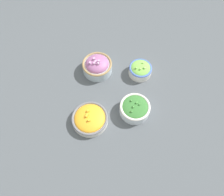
# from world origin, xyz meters

# --- Properties ---
(ground_plane) EXTENTS (3.00, 3.00, 0.00)m
(ground_plane) POSITION_xyz_m (0.00, 0.00, 0.00)
(ground_plane) COLOR #4C5156
(bowl_red_onion) EXTENTS (0.15, 0.15, 0.09)m
(bowl_red_onion) POSITION_xyz_m (0.18, 0.09, 0.04)
(bowl_red_onion) COLOR #B2C1CC
(bowl_red_onion) RESTS_ON ground_plane
(bowl_broccoli) EXTENTS (0.14, 0.14, 0.07)m
(bowl_broccoli) POSITION_xyz_m (-0.05, -0.11, 0.03)
(bowl_broccoli) COLOR silver
(bowl_broccoli) RESTS_ON ground_plane
(bowl_squash) EXTENTS (0.17, 0.17, 0.06)m
(bowl_squash) POSITION_xyz_m (-0.11, 0.09, 0.02)
(bowl_squash) COLOR silver
(bowl_squash) RESTS_ON ground_plane
(bowl_lettuce) EXTENTS (0.12, 0.12, 0.07)m
(bowl_lettuce) POSITION_xyz_m (0.18, -0.13, 0.03)
(bowl_lettuce) COLOR silver
(bowl_lettuce) RESTS_ON ground_plane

